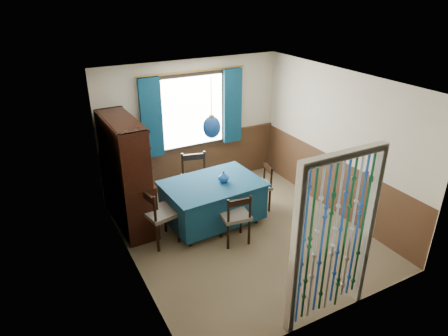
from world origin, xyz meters
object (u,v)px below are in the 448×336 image
dining_table (213,200)px  bowl_shelf (131,157)px  chair_near (236,216)px  chair_left (159,214)px  vase_sideboard (124,161)px  pendant_lamp (212,127)px  vase_table (223,177)px  chair_right (260,185)px  sideboard (128,190)px  chair_far (196,179)px

dining_table → bowl_shelf: size_ratio=7.31×
dining_table → chair_near: (0.06, -0.66, 0.02)m
chair_left → vase_sideboard: bearing=179.0°
pendant_lamp → bowl_shelf: pendant_lamp is taller
pendant_lamp → vase_sideboard: 1.68m
vase_table → vase_sideboard: (-1.36, 1.01, 0.17)m
chair_right → chair_left: bearing=107.8°
dining_table → chair_right: chair_right is taller
sideboard → vase_table: bearing=-28.0°
chair_near → bowl_shelf: bearing=146.3°
chair_far → vase_sideboard: (-1.19, 0.26, 0.50)m
chair_far → pendant_lamp: pendant_lamp is taller
chair_far → bowl_shelf: bowl_shelf is taller
bowl_shelf → chair_far: bearing=13.2°
vase_table → chair_far: bearing=102.6°
dining_table → vase_sideboard: bearing=137.4°
vase_sideboard → dining_table: bearing=-39.3°
dining_table → vase_sideboard: 1.63m
chair_near → chair_far: (-0.05, 1.37, 0.05)m
sideboard → chair_near: bearing=-47.0°
chair_near → chair_right: size_ratio=1.02×
pendant_lamp → bowl_shelf: 1.33m
chair_near → chair_left: 1.18m
chair_near → dining_table: bearing=103.0°
bowl_shelf → vase_table: bearing=-19.3°
vase_sideboard → chair_near: bearing=-52.7°
dining_table → chair_far: (0.01, 0.71, 0.07)m
chair_right → vase_table: size_ratio=5.00×
chair_far → vase_sideboard: vase_sideboard is taller
chair_far → bowl_shelf: 1.45m
chair_far → chair_left: (-0.99, -0.82, -0.00)m
pendant_lamp → sideboard: bearing=152.4°
vase_table → bowl_shelf: bearing=160.7°
chair_far → chair_left: chair_far is taller
chair_far → bowl_shelf: bearing=27.1°
vase_table → vase_sideboard: vase_sideboard is taller
sideboard → bowl_shelf: size_ratio=8.26×
pendant_lamp → vase_sideboard: (-1.18, 0.97, -0.71)m
pendant_lamp → bowl_shelf: size_ratio=4.24×
bowl_shelf → sideboard: bearing=105.2°
chair_far → vase_table: chair_far is taller
chair_right → bowl_shelf: size_ratio=3.80×
chair_right → bowl_shelf: 2.33m
chair_right → chair_near: bearing=141.5°
chair_near → sideboard: sideboard is taller
bowl_shelf → vase_sideboard: 0.61m
dining_table → chair_left: chair_left is taller
bowl_shelf → vase_sideboard: bearing=90.0°
chair_left → bowl_shelf: (-0.20, 0.54, 0.79)m
chair_left → bowl_shelf: size_ratio=4.27×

